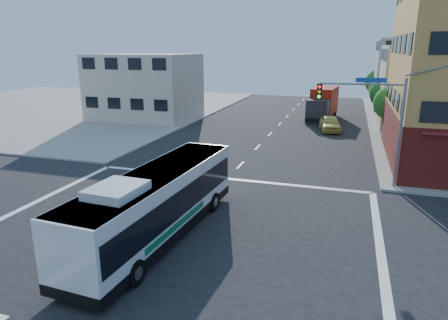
% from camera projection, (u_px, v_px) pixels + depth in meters
% --- Properties ---
extents(ground, '(120.00, 120.00, 0.00)m').
position_uv_depth(ground, '(169.00, 239.00, 18.88)').
color(ground, black).
rests_on(ground, ground).
extents(sidewalk_nw, '(50.00, 50.00, 0.15)m').
position_uv_depth(sidewalk_nw, '(57.00, 106.00, 61.05)').
color(sidewalk_nw, gray).
rests_on(sidewalk_nw, ground).
extents(building_east_near, '(12.06, 10.06, 9.00)m').
position_uv_depth(building_east_near, '(439.00, 88.00, 44.01)').
color(building_east_near, '#BCAE8F').
rests_on(building_east_near, ground).
extents(building_east_far, '(12.06, 10.06, 10.00)m').
position_uv_depth(building_east_far, '(420.00, 75.00, 56.73)').
color(building_east_far, '#A0A19B').
rests_on(building_east_far, ground).
extents(building_west, '(12.06, 10.06, 8.00)m').
position_uv_depth(building_west, '(145.00, 87.00, 50.21)').
color(building_west, beige).
rests_on(building_west, ground).
extents(signal_mast_ne, '(7.91, 1.13, 8.07)m').
position_uv_depth(signal_mast_ne, '(373.00, 111.00, 24.68)').
color(signal_mast_ne, gray).
rests_on(signal_mast_ne, ground).
extents(street_tree_a, '(3.60, 3.60, 5.53)m').
position_uv_depth(street_tree_a, '(393.00, 101.00, 40.15)').
color(street_tree_a, '#382314').
rests_on(street_tree_a, ground).
extents(street_tree_b, '(3.80, 3.80, 5.79)m').
position_uv_depth(street_tree_b, '(387.00, 91.00, 47.46)').
color(street_tree_b, '#382314').
rests_on(street_tree_b, ground).
extents(street_tree_c, '(3.40, 3.40, 5.29)m').
position_uv_depth(street_tree_c, '(382.00, 87.00, 54.88)').
color(street_tree_c, '#382314').
rests_on(street_tree_c, ground).
extents(street_tree_d, '(4.00, 4.00, 6.03)m').
position_uv_depth(street_tree_d, '(379.00, 80.00, 62.12)').
color(street_tree_d, '#382314').
rests_on(street_tree_d, ground).
extents(transit_bus, '(3.37, 12.27, 3.59)m').
position_uv_depth(transit_bus, '(158.00, 203.00, 18.67)').
color(transit_bus, black).
rests_on(transit_bus, ground).
extents(box_truck, '(3.44, 8.90, 3.91)m').
position_uv_depth(box_truck, '(323.00, 104.00, 50.09)').
color(box_truck, '#232227').
rests_on(box_truck, ground).
extents(parked_car, '(2.80, 5.18, 1.67)m').
position_uv_depth(parked_car, '(330.00, 123.00, 43.23)').
color(parked_car, '#D3C452').
rests_on(parked_car, ground).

